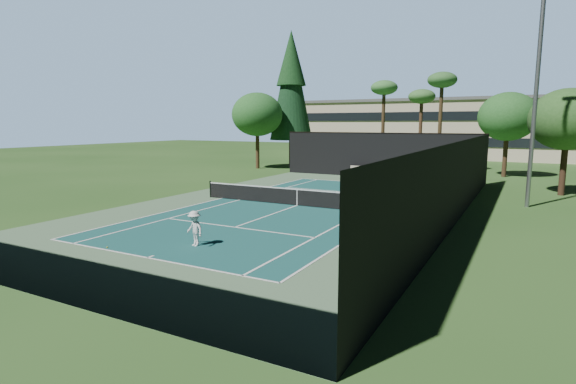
# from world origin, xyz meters

# --- Properties ---
(ground) EXTENTS (160.00, 160.00, 0.00)m
(ground) POSITION_xyz_m (0.00, 0.00, 0.00)
(ground) COLOR #2A521E
(ground) RESTS_ON ground
(apron_slab) EXTENTS (18.00, 32.00, 0.01)m
(apron_slab) POSITION_xyz_m (0.00, 0.00, 0.01)
(apron_slab) COLOR #547854
(apron_slab) RESTS_ON ground
(court_surface) EXTENTS (10.97, 23.77, 0.01)m
(court_surface) POSITION_xyz_m (0.00, 0.00, 0.01)
(court_surface) COLOR #1A5350
(court_surface) RESTS_ON ground
(court_lines) EXTENTS (11.07, 23.87, 0.01)m
(court_lines) POSITION_xyz_m (0.00, 0.00, 0.02)
(court_lines) COLOR white
(court_lines) RESTS_ON ground
(tennis_net) EXTENTS (12.90, 0.10, 1.10)m
(tennis_net) POSITION_xyz_m (0.00, 0.00, 0.56)
(tennis_net) COLOR black
(tennis_net) RESTS_ON ground
(fence) EXTENTS (18.04, 32.05, 4.03)m
(fence) POSITION_xyz_m (0.00, 0.06, 2.01)
(fence) COLOR black
(fence) RESTS_ON ground
(player) EXTENTS (1.03, 0.76, 1.42)m
(player) POSITION_xyz_m (0.44, -9.78, 0.71)
(player) COLOR white
(player) RESTS_ON ground
(tennis_ball_a) EXTENTS (0.07, 0.07, 0.07)m
(tennis_ball_a) POSITION_xyz_m (-2.38, -11.65, 0.03)
(tennis_ball_a) COLOR #BFCD2E
(tennis_ball_a) RESTS_ON ground
(tennis_ball_b) EXTENTS (0.06, 0.06, 0.06)m
(tennis_ball_b) POSITION_xyz_m (0.43, 0.82, 0.03)
(tennis_ball_b) COLOR #BAD530
(tennis_ball_b) RESTS_ON ground
(tennis_ball_c) EXTENTS (0.06, 0.06, 0.06)m
(tennis_ball_c) POSITION_xyz_m (3.03, 1.62, 0.03)
(tennis_ball_c) COLOR #C5E032
(tennis_ball_c) RESTS_ON ground
(tennis_ball_d) EXTENTS (0.07, 0.07, 0.07)m
(tennis_ball_d) POSITION_xyz_m (-2.94, 2.25, 0.04)
(tennis_ball_d) COLOR #DAF637
(tennis_ball_d) RESTS_ON ground
(park_bench) EXTENTS (1.50, 0.45, 1.02)m
(park_bench) POSITION_xyz_m (-1.66, 15.38, 0.55)
(park_bench) COLOR beige
(park_bench) RESTS_ON ground
(trash_bin) EXTENTS (0.56, 0.56, 0.95)m
(trash_bin) POSITION_xyz_m (-1.55, 15.71, 0.48)
(trash_bin) COLOR black
(trash_bin) RESTS_ON ground
(pine_tree) EXTENTS (4.80, 4.80, 15.00)m
(pine_tree) POSITION_xyz_m (-12.00, 22.00, 9.55)
(pine_tree) COLOR #47341E
(pine_tree) RESTS_ON ground
(palm_a) EXTENTS (2.80, 2.80, 9.32)m
(palm_a) POSITION_xyz_m (-2.00, 24.00, 8.19)
(palm_a) COLOR #46311E
(palm_a) RESTS_ON ground
(palm_b) EXTENTS (2.80, 2.80, 8.42)m
(palm_b) POSITION_xyz_m (1.50, 26.00, 7.36)
(palm_b) COLOR #4D3221
(palm_b) RESTS_ON ground
(palm_c) EXTENTS (2.80, 2.80, 9.77)m
(palm_c) POSITION_xyz_m (4.00, 23.00, 8.60)
(palm_c) COLOR #46331E
(palm_c) RESTS_ON ground
(decid_tree_a) EXTENTS (5.12, 5.12, 7.62)m
(decid_tree_a) POSITION_xyz_m (10.00, 22.00, 5.42)
(decid_tree_a) COLOR #452F1D
(decid_tree_a) RESTS_ON ground
(decid_tree_b) EXTENTS (4.80, 4.80, 7.14)m
(decid_tree_b) POSITION_xyz_m (14.00, 12.00, 5.08)
(decid_tree_b) COLOR #40291B
(decid_tree_b) RESTS_ON ground
(decid_tree_c) EXTENTS (5.44, 5.44, 8.09)m
(decid_tree_c) POSITION_xyz_m (-14.00, 18.00, 5.76)
(decid_tree_c) COLOR #4F3721
(decid_tree_c) RESTS_ON ground
(campus_building) EXTENTS (40.50, 12.50, 8.30)m
(campus_building) POSITION_xyz_m (0.00, 45.98, 4.21)
(campus_building) COLOR beige
(campus_building) RESTS_ON ground
(light_pole) EXTENTS (0.90, 0.25, 12.22)m
(light_pole) POSITION_xyz_m (12.00, 6.00, 6.46)
(light_pole) COLOR gray
(light_pole) RESTS_ON ground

